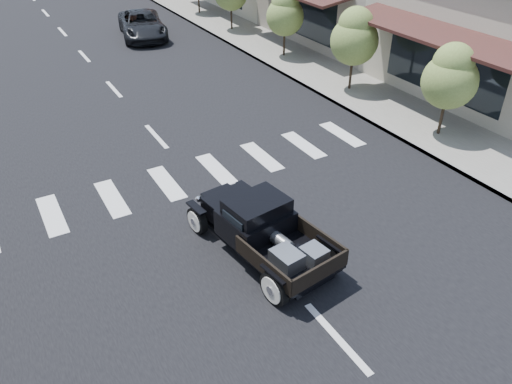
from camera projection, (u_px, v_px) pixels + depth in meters
ground at (259, 252)px, 11.88m from camera, size 120.00×120.00×0.00m
road at (95, 68)px, 22.80m from camera, size 14.00×80.00×0.02m
road_markings at (129, 107)px, 19.16m from camera, size 12.00×60.00×0.06m
sidewalk_right at (256, 40)px, 26.31m from camera, size 3.00×80.00×0.15m
small_tree_a at (447, 92)px, 16.08m from camera, size 1.77×1.77×2.96m
small_tree_b at (353, 51)px, 19.51m from camera, size 1.86×1.86×3.10m
small_tree_c at (285, 24)px, 23.19m from camera, size 1.74×1.74×2.90m
small_tree_d at (231, 0)px, 27.08m from camera, size 1.86×1.86×3.10m
hotrod_pickup at (262, 228)px, 11.48m from camera, size 2.50×4.39×1.44m
second_car at (142, 25)px, 26.67m from camera, size 3.11×5.12×1.33m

